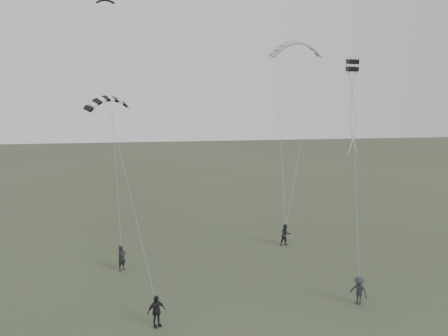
{
  "coord_description": "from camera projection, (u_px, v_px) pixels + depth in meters",
  "views": [
    {
      "loc": [
        -2.19,
        -22.6,
        11.99
      ],
      "look_at": [
        1.4,
        5.64,
        6.5
      ],
      "focal_mm": 35.0,
      "sensor_mm": 36.0,
      "label": 1
    }
  ],
  "objects": [
    {
      "name": "ground",
      "position": [
        212.0,
        301.0,
        24.56
      ],
      "size": [
        140.0,
        140.0,
        0.0
      ],
      "primitive_type": "plane",
      "color": "#3B432F",
      "rests_on": "ground"
    },
    {
      "name": "flyer_left",
      "position": [
        122.0,
        258.0,
        28.43
      ],
      "size": [
        0.72,
        0.72,
        1.68
      ],
      "primitive_type": "imported",
      "rotation": [
        0.0,
        0.0,
        0.79
      ],
      "color": "black",
      "rests_on": "ground"
    },
    {
      "name": "flyer_right",
      "position": [
        285.0,
        235.0,
        32.82
      ],
      "size": [
        0.89,
        0.75,
        1.64
      ],
      "primitive_type": "imported",
      "rotation": [
        0.0,
        0.0,
        0.17
      ],
      "color": "black",
      "rests_on": "ground"
    },
    {
      "name": "flyer_center",
      "position": [
        156.0,
        311.0,
        21.8
      ],
      "size": [
        1.05,
        0.81,
        1.65
      ],
      "primitive_type": "imported",
      "rotation": [
        0.0,
        0.0,
        0.49
      ],
      "color": "black",
      "rests_on": "ground"
    },
    {
      "name": "flyer_far",
      "position": [
        359.0,
        290.0,
        24.03
      ],
      "size": [
        1.09,
        1.19,
        1.6
      ],
      "primitive_type": "imported",
      "rotation": [
        0.0,
        0.0,
        -0.95
      ],
      "color": "#2C2C31",
      "rests_on": "ground"
    },
    {
      "name": "kite_dark_small",
      "position": [
        105.0,
        0.0,
        32.4
      ],
      "size": [
        1.36,
        0.62,
        0.57
      ],
      "primitive_type": null,
      "rotation": [
        0.33,
        0.0,
        0.07
      ],
      "color": "black",
      "rests_on": "flyer_left"
    },
    {
      "name": "kite_pale_large",
      "position": [
        297.0,
        43.0,
        36.83
      ],
      "size": [
        4.54,
        1.73,
        2.0
      ],
      "primitive_type": null,
      "rotation": [
        0.28,
        0.0,
        0.06
      ],
      "color": "#A8AAAD",
      "rests_on": "flyer_right"
    },
    {
      "name": "kite_striped",
      "position": [
        108.0,
        98.0,
        27.16
      ],
      "size": [
        3.03,
        2.36,
        1.32
      ],
      "primitive_type": null,
      "rotation": [
        0.33,
        0.0,
        0.52
      ],
      "color": "black",
      "rests_on": "flyer_center"
    },
    {
      "name": "kite_box",
      "position": [
        352.0,
        65.0,
        26.75
      ],
      "size": [
        0.64,
        0.71,
        0.77
      ],
      "primitive_type": null,
      "rotation": [
        0.11,
        0.0,
        -0.04
      ],
      "color": "black",
      "rests_on": "flyer_far"
    }
  ]
}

